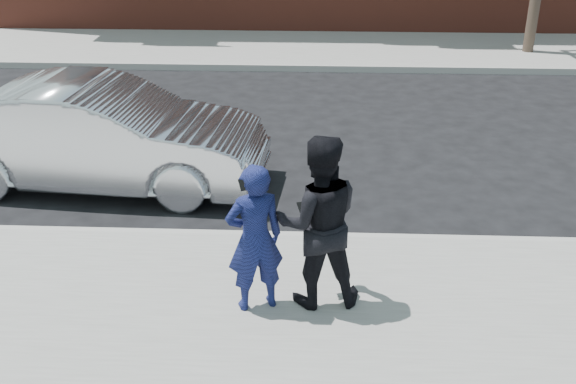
{
  "coord_description": "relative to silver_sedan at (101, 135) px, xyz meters",
  "views": [
    {
      "loc": [
        -0.73,
        -5.82,
        4.32
      ],
      "look_at": [
        -1.0,
        0.4,
        1.29
      ],
      "focal_mm": 42.0,
      "sensor_mm": 36.0,
      "label": 1
    }
  ],
  "objects": [
    {
      "name": "ground",
      "position": [
        3.85,
        -3.2,
        -0.78
      ],
      "size": [
        100.0,
        100.0,
        0.0
      ],
      "primitive_type": "plane",
      "color": "black",
      "rests_on": "ground"
    },
    {
      "name": "man_peacoat",
      "position": [
        3.17,
        -3.05,
        0.3
      ],
      "size": [
        0.99,
        0.82,
        1.86
      ],
      "rotation": [
        0.0,
        0.0,
        3.28
      ],
      "color": "black",
      "rests_on": "near_sidewalk"
    },
    {
      "name": "silver_sedan",
      "position": [
        0.0,
        0.0,
        0.0
      ],
      "size": [
        4.88,
        2.03,
        1.57
      ],
      "primitive_type": "imported",
      "rotation": [
        0.0,
        0.0,
        1.49
      ],
      "color": "silver",
      "rests_on": "ground"
    },
    {
      "name": "near_sidewalk",
      "position": [
        3.85,
        -3.45,
        -0.71
      ],
      "size": [
        50.0,
        3.5,
        0.15
      ],
      "primitive_type": "cube",
      "color": "gray",
      "rests_on": "ground"
    },
    {
      "name": "far_curb",
      "position": [
        3.85,
        6.25,
        -0.71
      ],
      "size": [
        50.0,
        0.1,
        0.15
      ],
      "primitive_type": "cube",
      "color": "#999691",
      "rests_on": "ground"
    },
    {
      "name": "man_hoodie",
      "position": [
        2.53,
        -3.2,
        0.17
      ],
      "size": [
        0.69,
        0.57,
        1.61
      ],
      "rotation": [
        0.0,
        0.0,
        3.5
      ],
      "color": "navy",
      "rests_on": "near_sidewalk"
    },
    {
      "name": "near_curb",
      "position": [
        3.85,
        -1.65,
        -0.71
      ],
      "size": [
        50.0,
        0.1,
        0.15
      ],
      "primitive_type": "cube",
      "color": "#999691",
      "rests_on": "ground"
    },
    {
      "name": "far_sidewalk",
      "position": [
        3.85,
        8.05,
        -0.71
      ],
      "size": [
        50.0,
        3.5,
        0.15
      ],
      "primitive_type": "cube",
      "color": "gray",
      "rests_on": "ground"
    }
  ]
}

